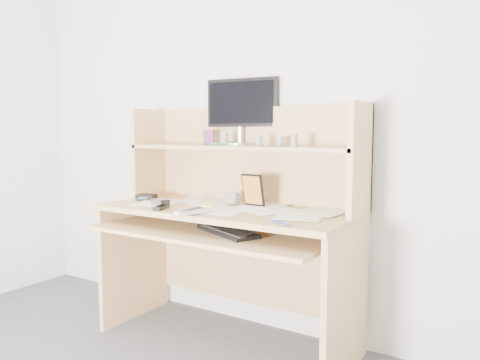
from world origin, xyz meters
The scene contains 19 objects.
back_wall centered at (0.00, 1.80, 1.25)m, with size 3.60×0.04×2.50m, color beige.
desk centered at (0.00, 1.56, 0.69)m, with size 1.40×0.70×1.30m.
paper_clutter centered at (0.00, 1.48, 0.75)m, with size 1.32×0.54×0.01m, color white.
keyboard centered at (0.11, 1.34, 0.66)m, with size 0.42×0.29×0.03m.
tv_remote centered at (-0.02, 1.22, 0.77)m, with size 0.05×0.19×0.02m, color #AEAEA9.
flip_phone centered at (-0.43, 1.36, 0.77)m, with size 0.05×0.09×0.02m, color #B0B0B2.
stapler centered at (-0.27, 1.27, 0.78)m, with size 0.04×0.14×0.04m, color black.
wallet centered at (-0.57, 1.47, 0.77)m, with size 0.11×0.09×0.03m, color black.
sticky_note_pad centered at (-0.11, 1.48, 0.75)m, with size 0.07×0.07×0.01m, color #F7FF43.
digital_camera centered at (-0.03, 1.59, 0.79)m, with size 0.10×0.04×0.06m, color #A8A8AA.
game_case centered at (0.11, 1.58, 0.84)m, with size 0.13×0.01×0.18m, color black.
blue_pen centered at (0.47, 1.22, 0.76)m, with size 0.01×0.01×0.14m, color #1626A8.
card_box centered at (-0.26, 1.68, 1.12)m, with size 0.06×0.02×0.09m, color #A5161A.
shelf_book centered at (-0.15, 1.68, 1.09)m, with size 0.12×0.16×0.02m, color #2D7138.
chip_stack_a centered at (0.13, 1.62, 1.11)m, with size 0.04×0.04×0.06m, color black.
chip_stack_b centered at (-0.11, 1.63, 1.12)m, with size 0.04×0.04×0.07m, color silver.
chip_stack_c centered at (0.23, 1.68, 1.11)m, with size 0.04×0.04×0.05m, color black.
chip_stack_d centered at (0.36, 1.58, 1.11)m, with size 0.04×0.04×0.06m, color white.
monitor centered at (-0.07, 1.75, 1.29)m, with size 0.45×0.22×0.39m.
Camera 1 is at (1.41, -0.57, 1.15)m, focal length 35.00 mm.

